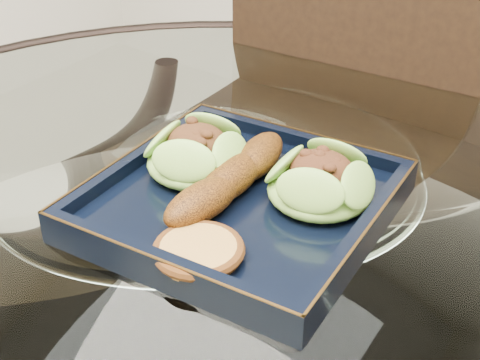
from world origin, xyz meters
The scene contains 7 objects.
dining_table centered at (0.00, 0.00, 0.60)m, with size 1.13×1.13×0.77m.
dining_chair centered at (-0.04, 0.30, 0.54)m, with size 0.43×0.43×0.97m.
navy_plate centered at (0.04, 0.00, 0.77)m, with size 0.27×0.27×0.02m, color black.
lettuce_wrap_left centered at (-0.02, 0.01, 0.80)m, with size 0.10×0.10×0.04m, color #65982C.
lettuce_wrap_right centered at (0.11, 0.03, 0.80)m, with size 0.10×0.10×0.04m, color #629F2E.
roasted_plantain centered at (0.03, 0.00, 0.80)m, with size 0.18×0.04×0.03m, color #68360B.
crumb_patty centered at (0.07, -0.10, 0.79)m, with size 0.07×0.07×0.01m, color gold.
Camera 1 is at (0.35, -0.46, 1.14)m, focal length 50.00 mm.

